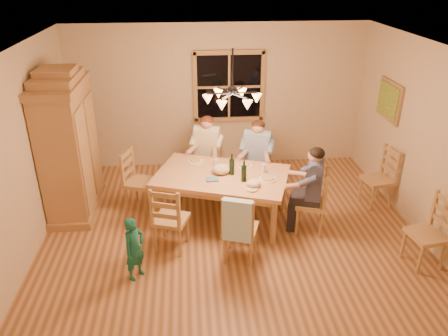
{
  "coord_description": "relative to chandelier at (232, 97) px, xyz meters",
  "views": [
    {
      "loc": [
        -0.58,
        -5.45,
        3.68
      ],
      "look_at": [
        -0.1,
        0.1,
        1.02
      ],
      "focal_mm": 35.0,
      "sensor_mm": 36.0,
      "label": 1
    }
  ],
  "objects": [
    {
      "name": "chair_spare_front",
      "position": [
        2.45,
        -0.97,
        -1.77
      ],
      "size": [
        0.48,
        0.5,
        0.99
      ],
      "rotation": [
        0.0,
        0.0,
        1.72
      ],
      "color": "tan",
      "rests_on": "floor"
    },
    {
      "name": "napkin",
      "position": [
        -0.26,
        0.23,
        -1.3
      ],
      "size": [
        0.22,
        0.19,
        0.03
      ],
      "primitive_type": "cube",
      "rotation": [
        0.0,
        0.0,
        -0.33
      ],
      "color": "teal",
      "rests_on": "dining_table"
    },
    {
      "name": "chair_end_left",
      "position": [
        -1.39,
        0.85,
        -1.77
      ],
      "size": [
        0.54,
        0.55,
        0.99
      ],
      "rotation": [
        0.0,
        0.0,
        -1.9
      ],
      "color": "tan",
      "rests_on": "floor"
    },
    {
      "name": "chair_end_right",
      "position": [
        1.17,
        -0.02,
        -1.77
      ],
      "size": [
        0.54,
        0.55,
        0.99
      ],
      "rotation": [
        0.0,
        0.0,
        1.24
      ],
      "color": "tan",
      "rests_on": "floor"
    },
    {
      "name": "wall_left",
      "position": [
        -2.75,
        0.0,
        -0.73
      ],
      "size": [
        0.02,
        5.0,
        2.7
      ],
      "primitive_type": "cube",
      "color": "#C9B38E",
      "rests_on": "floor"
    },
    {
      "name": "wall_right",
      "position": [
        2.75,
        0.0,
        -0.73
      ],
      "size": [
        0.02,
        5.0,
        2.7
      ],
      "primitive_type": "cube",
      "color": "#C9B38E",
      "rests_on": "floor"
    },
    {
      "name": "chair_near_left",
      "position": [
        -0.87,
        -0.3,
        -1.77
      ],
      "size": [
        0.55,
        0.54,
        0.99
      ],
      "rotation": [
        0.0,
        0.0,
        -0.33
      ],
      "color": "tan",
      "rests_on": "floor"
    },
    {
      "name": "wine_bottle_a",
      "position": [
        0.04,
        0.4,
        -1.15
      ],
      "size": [
        0.08,
        0.08,
        0.33
      ],
      "primitive_type": "cylinder",
      "color": "black",
      "rests_on": "dining_table"
    },
    {
      "name": "plate_plaid",
      "position": [
        0.27,
        0.68,
        -1.31
      ],
      "size": [
        0.26,
        0.26,
        0.02
      ],
      "primitive_type": "cylinder",
      "color": "white",
      "rests_on": "dining_table"
    },
    {
      "name": "adult_woman",
      "position": [
        -0.27,
        1.44,
        -1.24
      ],
      "size": [
        0.5,
        0.52,
        0.87
      ],
      "rotation": [
        0.0,
        0.0,
        2.81
      ],
      "color": "beige",
      "rests_on": "floor"
    },
    {
      "name": "chair_near_right",
      "position": [
        0.06,
        -0.62,
        -1.77
      ],
      "size": [
        0.55,
        0.54,
        0.99
      ],
      "rotation": [
        0.0,
        0.0,
        -0.33
      ],
      "color": "tan",
      "rests_on": "floor"
    },
    {
      "name": "chandelier",
      "position": [
        0.0,
        0.0,
        0.0
      ],
      "size": [
        0.77,
        0.68,
        0.71
      ],
      "color": "black",
      "rests_on": "ceiling"
    },
    {
      "name": "window",
      "position": [
        0.2,
        2.47,
        -0.53
      ],
      "size": [
        1.3,
        0.06,
        1.3
      ],
      "color": "black",
      "rests_on": "wall_back"
    },
    {
      "name": "towel",
      "position": [
        -0.01,
        -0.8,
        -1.38
      ],
      "size": [
        0.39,
        0.22,
        0.58
      ],
      "primitive_type": "cube",
      "rotation": [
        0.0,
        0.0,
        -0.33
      ],
      "color": "#B6E4F7",
      "rests_on": "chair_near_right"
    },
    {
      "name": "cloth_bundle",
      "position": [
        -0.11,
        0.43,
        -1.24
      ],
      "size": [
        0.28,
        0.22,
        0.15
      ],
      "primitive_type": "ellipsoid",
      "color": "tan",
      "rests_on": "dining_table"
    },
    {
      "name": "child",
      "position": [
        -1.31,
        -0.91,
        -1.65
      ],
      "size": [
        0.36,
        0.37,
        0.86
      ],
      "primitive_type": "imported",
      "rotation": [
        0.0,
        0.0,
        0.9
      ],
      "color": "#176B5B",
      "rests_on": "floor"
    },
    {
      "name": "wine_glass_b",
      "position": [
        0.53,
        0.42,
        -1.25
      ],
      "size": [
        0.06,
        0.06,
        0.14
      ],
      "primitive_type": "cylinder",
      "color": "silver",
      "rests_on": "dining_table"
    },
    {
      "name": "adult_plaid_man",
      "position": [
        0.55,
        1.16,
        -1.24
      ],
      "size": [
        0.5,
        0.52,
        0.87
      ],
      "rotation": [
        0.0,
        0.0,
        2.81
      ],
      "color": "#366497",
      "rests_on": "floor"
    },
    {
      "name": "wine_bottle_b",
      "position": [
        0.2,
        0.17,
        -1.15
      ],
      "size": [
        0.08,
        0.08,
        0.33
      ],
      "primitive_type": "cylinder",
      "color": "black",
      "rests_on": "dining_table"
    },
    {
      "name": "painting",
      "position": [
        2.71,
        1.2,
        -0.48
      ],
      "size": [
        0.06,
        0.78,
        0.64
      ],
      "color": "#9E7844",
      "rests_on": "wall_right"
    },
    {
      "name": "floor",
      "position": [
        0.0,
        0.0,
        -2.08
      ],
      "size": [
        5.5,
        5.5,
        0.0
      ],
      "primitive_type": "plane",
      "color": "brown",
      "rests_on": "ground"
    },
    {
      "name": "plate_woman",
      "position": [
        -0.49,
        0.91,
        -1.31
      ],
      "size": [
        0.26,
        0.26,
        0.02
      ],
      "primitive_type": "cylinder",
      "color": "white",
      "rests_on": "dining_table"
    },
    {
      "name": "ceiling",
      "position": [
        0.0,
        0.0,
        0.62
      ],
      "size": [
        5.5,
        5.0,
        0.02
      ],
      "primitive_type": "cube",
      "color": "white",
      "rests_on": "wall_back"
    },
    {
      "name": "chair_spare_back",
      "position": [
        2.45,
        0.61,
        -1.77
      ],
      "size": [
        0.49,
        0.51,
        0.99
      ],
      "rotation": [
        0.0,
        0.0,
        1.75
      ],
      "color": "tan",
      "rests_on": "floor"
    },
    {
      "name": "adult_slate_man",
      "position": [
        1.17,
        -0.02,
        -1.24
      ],
      "size": [
        0.52,
        0.5,
        0.87
      ],
      "rotation": [
        0.0,
        0.0,
        1.24
      ],
      "color": "#454E6E",
      "rests_on": "floor"
    },
    {
      "name": "plate_slate",
      "position": [
        0.55,
        0.18,
        -1.31
      ],
      "size": [
        0.26,
        0.26,
        0.02
      ],
      "primitive_type": "cylinder",
      "color": "white",
      "rests_on": "dining_table"
    },
    {
      "name": "cap",
      "position": [
        0.31,
        -0.02,
        -1.26
      ],
      "size": [
        0.2,
        0.2,
        0.11
      ],
      "primitive_type": "ellipsoid",
      "color": "beige",
      "rests_on": "dining_table"
    },
    {
      "name": "wall_back",
      "position": [
        0.0,
        2.5,
        -0.73
      ],
      "size": [
        5.5,
        0.02,
        2.7
      ],
      "primitive_type": "cube",
      "color": "#C9B38E",
      "rests_on": "floor"
    },
    {
      "name": "chair_far_left",
      "position": [
        -0.27,
        1.44,
        -1.77
      ],
      "size": [
        0.55,
        0.54,
        0.99
      ],
      "rotation": [
        0.0,
        0.0,
        2.81
      ],
      "color": "tan",
      "rests_on": "floor"
    },
    {
      "name": "dining_table",
      "position": [
        -0.11,
        0.41,
        -1.41
      ],
      "size": [
        2.23,
        1.76,
        0.76
      ],
      "rotation": [
        0.0,
        0.0,
        -0.33
      ],
      "color": "tan",
      "rests_on": "floor"
    },
    {
      "name": "chair_far_right",
      "position": [
        0.55,
        1.16,
        -1.77
      ],
      "size": [
        0.55,
        0.54,
        0.99
      ],
      "rotation": [
        0.0,
        0.0,
        2.81
      ],
      "color": "tan",
      "rests_on": "floor"
    },
    {
      "name": "wine_glass_a",
      "position": [
        -0.18,
        0.69,
        -1.25
      ],
      "size": [
        0.06,
        0.06,
        0.14
      ],
      "primitive_type": "cylinder",
      "color": "silver",
      "rests_on": "dining_table"
    },
    {
      "name": "armoire",
      "position": [
        -2.42,
        0.91,
        -1.02
      ],
      "size": [
        0.66,
        1.4,
        2.3
      ],
      "color": "#9E7844",
      "rests_on": "floor"
    }
  ]
}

